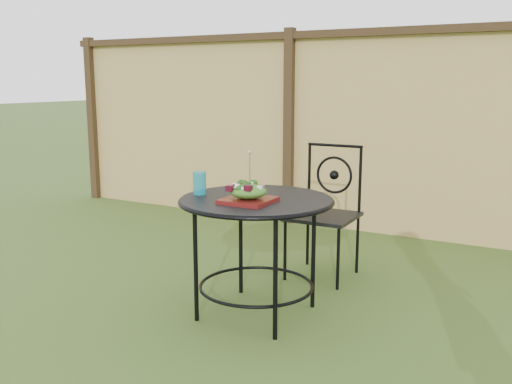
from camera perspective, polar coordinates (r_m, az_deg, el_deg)
ground at (r=3.42m, az=7.40°, el=-13.33°), size 60.00×60.00×0.00m
fence at (r=5.24m, az=16.53°, el=5.61°), size 8.00×0.12×1.90m
patio_table at (r=3.40m, az=0.03°, el=-2.91°), size 0.92×0.92×0.72m
patio_chair at (r=4.16m, az=6.99°, el=-1.55°), size 0.46×0.46×0.95m
salad_plate at (r=3.25m, az=-0.77°, el=-0.84°), size 0.27×0.27×0.02m
salad at (r=3.24m, az=-0.78°, el=0.06°), size 0.21×0.21×0.08m
fork at (r=3.21m, az=-0.63°, el=2.32°), size 0.01×0.01×0.18m
drinking_glass at (r=3.49m, az=-5.66°, el=0.90°), size 0.08×0.08×0.14m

